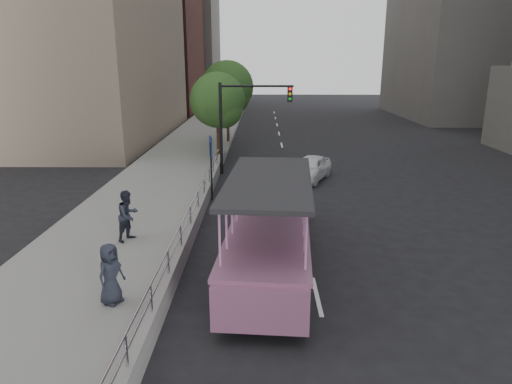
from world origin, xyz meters
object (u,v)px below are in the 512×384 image
Objects in this scene: pedestrian_far at (110,274)px; car at (310,168)px; pedestrian_mid at (128,215)px; duck_boat at (271,227)px; street_tree_near at (219,102)px; parking_sign at (211,161)px; street_tree_far at (229,89)px; traffic_signal at (242,113)px.

car is at bearing 1.10° from pedestrian_far.
car is 12.12m from pedestrian_mid.
street_tree_near reaches higher than duck_boat.
parking_sign is at bearing 111.34° from duck_boat.
street_tree_far reaches higher than street_tree_near.
street_tree_far is (0.20, 6.00, 0.49)m from street_tree_near.
street_tree_near is at bearing 92.63° from parking_sign.
parking_sign reaches higher than car.
car is 7.93m from street_tree_near.
traffic_signal is 0.91× the size of street_tree_near.
duck_boat reaches higher than pedestrian_mid.
pedestrian_mid is 0.34× the size of traffic_signal.
car is at bearing 37.84° from parking_sign.
traffic_signal is (2.69, 15.45, 2.39)m from pedestrian_far.
pedestrian_far reaches higher than car.
duck_boat is 1.82× the size of traffic_signal.
pedestrian_far is 15.87m from traffic_signal.
traffic_signal is (-3.82, 1.44, 2.83)m from car.
car is 0.60× the size of street_tree_far.
street_tree_near reaches higher than traffic_signal.
duck_boat is at bearing -82.46° from street_tree_far.
pedestrian_mid is 0.28× the size of street_tree_far.
street_tree_near is (-0.40, 8.76, 1.94)m from parking_sign.
traffic_signal is at bearing 77.35° from parking_sign.
traffic_signal is at bearing 11.20° from pedestrian_mid.
car is at bearing -20.62° from traffic_signal.
parking_sign is at bearing -118.11° from car.
pedestrian_far is at bearing -92.97° from street_tree_far.
car is 4.97m from traffic_signal.
parking_sign is at bearing 17.61° from pedestrian_far.
street_tree_near reaches higher than car.
traffic_signal reaches higher than car.
duck_boat is 1.47× the size of street_tree_far.
pedestrian_mid is at bearing -95.73° from street_tree_far.
pedestrian_mid is at bearing -97.30° from street_tree_near.
pedestrian_mid is 0.59× the size of parking_sign.
street_tree_near is at bearing -91.91° from street_tree_far.
pedestrian_mid is 20.88m from street_tree_far.
pedestrian_far is 19.11m from street_tree_near.
pedestrian_mid is 14.90m from street_tree_near.
pedestrian_mid is at bearing 36.09° from pedestrian_far.
street_tree_far reaches higher than parking_sign.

